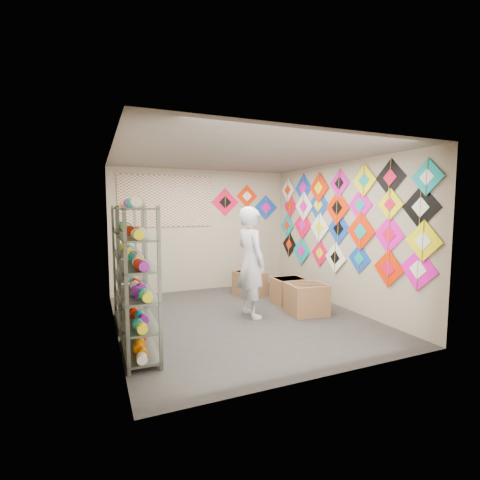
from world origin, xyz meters
name	(u,v)px	position (x,y,z in m)	size (l,w,h in m)	color
ground	(241,318)	(0.00, 0.00, 0.00)	(4.50, 4.50, 0.00)	#302D2A
room_walls	(242,221)	(0.00, 0.00, 1.64)	(4.50, 4.50, 4.50)	tan
shelf_rack_front	(138,282)	(-1.78, -0.85, 0.95)	(0.40, 1.10, 1.90)	#4C5147
shelf_rack_back	(128,265)	(-1.78, 0.45, 0.95)	(0.40, 1.10, 1.90)	#4C5147
string_spools	(132,266)	(-1.78, -0.20, 1.05)	(0.12, 2.36, 0.12)	#FF2E56
kite_wall_display	(338,220)	(1.98, 0.02, 1.64)	(0.05, 4.27, 2.05)	#EE0BAE
back_wall_kites	(245,203)	(1.06, 2.24, 1.98)	(1.68, 0.02, 0.84)	#F5073A
poster	(166,201)	(-0.80, 2.23, 2.00)	(2.00, 0.01, 1.10)	#664494
shopkeeper	(251,262)	(0.18, 0.02, 0.94)	(0.52, 0.73, 1.88)	silver
carton_a	(307,299)	(1.14, -0.25, 0.27)	(0.64, 0.54, 0.54)	brown
carton_b	(289,291)	(1.22, 0.48, 0.25)	(0.60, 0.49, 0.49)	brown
carton_c	(250,284)	(0.75, 1.30, 0.26)	(0.53, 0.59, 0.51)	brown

